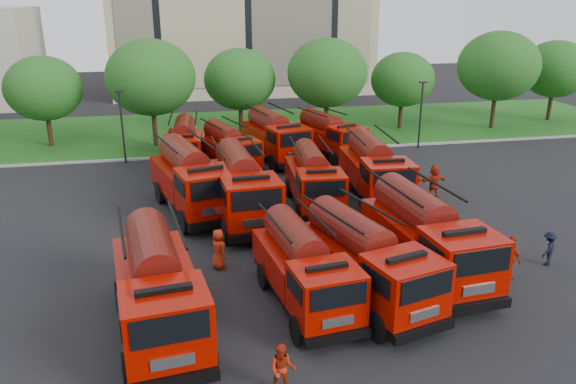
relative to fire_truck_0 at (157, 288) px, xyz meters
name	(u,v)px	position (x,y,z in m)	size (l,w,h in m)	color
ground	(326,256)	(7.27, 4.73, -1.74)	(140.00, 140.00, 0.00)	black
lawn	(250,129)	(7.27, 30.73, -1.68)	(70.00, 16.00, 0.12)	#1C4C14
curb	(264,152)	(7.27, 22.63, -1.67)	(70.00, 0.30, 0.14)	gray
tree_1	(44,88)	(-8.73, 27.73, 2.81)	(5.71, 5.71, 6.98)	#382314
tree_2	(151,78)	(-0.73, 26.23, 3.61)	(6.72, 6.72, 8.22)	#382314
tree_3	(240,79)	(6.27, 28.73, 2.94)	(5.88, 5.88, 7.19)	#382314
tree_4	(327,73)	(13.27, 27.23, 3.48)	(6.55, 6.55, 8.01)	#382314
tree_5	(403,80)	(20.27, 28.23, 2.61)	(5.46, 5.46, 6.68)	#382314
tree_6	(499,66)	(28.27, 26.73, 3.75)	(6.89, 6.89, 8.42)	#382314
tree_7	(555,69)	(35.27, 28.73, 3.08)	(6.05, 6.05, 7.39)	#382314
lamp_post_0	(122,123)	(-2.73, 21.93, 1.16)	(0.60, 0.25, 5.11)	black
lamp_post_1	(421,111)	(19.27, 21.93, 1.16)	(0.60, 0.25, 5.11)	black
fire_truck_0	(157,288)	(0.00, 0.00, 0.00)	(3.58, 7.87, 3.46)	black
fire_truck_1	(304,268)	(5.35, 0.87, -0.21)	(3.13, 6.91, 3.04)	black
fire_truck_2	(365,261)	(7.73, 0.77, -0.10)	(4.28, 7.56, 3.27)	black
fire_truck_3	(426,236)	(10.83, 2.17, 0.03)	(3.39, 7.95, 3.52)	black
fire_truck_4	(191,179)	(1.57, 11.67, 0.07)	(4.64, 8.34, 3.60)	black
fire_truck_5	(242,187)	(4.09, 9.89, 0.07)	(3.32, 8.08, 3.60)	black
fire_truck_6	(313,179)	(8.23, 11.14, -0.15)	(2.90, 7.08, 3.16)	black
fire_truck_7	(374,169)	(12.00, 11.75, -0.01)	(3.13, 7.68, 3.43)	black
fire_truck_8	(184,145)	(1.37, 20.14, -0.15)	(2.90, 7.08, 3.16)	black
fire_truck_9	(229,148)	(4.30, 19.15, -0.26)	(4.02, 6.82, 2.94)	black
fire_truck_10	(275,136)	(7.76, 20.86, -0.03)	(4.14, 7.82, 3.39)	black
fire_truck_11	(329,135)	(11.84, 21.21, -0.21)	(4.27, 7.06, 3.04)	black
firefighter_0	(444,315)	(10.28, -0.94, -1.74)	(0.63, 0.46, 1.73)	#A1220C
firefighter_2	(507,278)	(14.21, 1.22, -1.74)	(1.11, 0.63, 1.90)	#A1220C
firefighter_3	(546,264)	(16.58, 2.00, -1.74)	(1.00, 0.52, 1.55)	black
firefighter_4	(219,268)	(2.42, 4.49, -1.74)	(0.88, 0.57, 1.79)	#A1220C
firefighter_5	(432,198)	(15.41, 11.04, -1.74)	(1.83, 0.79, 1.98)	#A1220C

